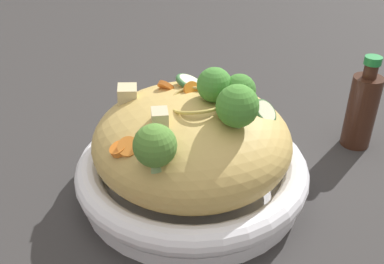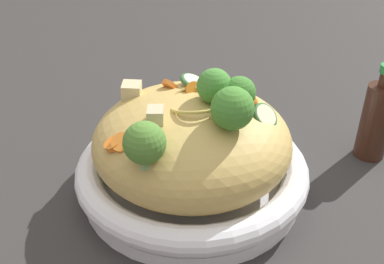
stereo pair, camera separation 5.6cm
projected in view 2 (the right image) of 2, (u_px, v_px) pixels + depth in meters
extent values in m
plane|color=#2F2D2C|center=(192.00, 188.00, 0.61)|extent=(3.00, 3.00, 0.00)
cylinder|color=white|center=(192.00, 183.00, 0.61)|extent=(0.30, 0.30, 0.02)
torus|color=white|center=(192.00, 167.00, 0.59)|extent=(0.31, 0.31, 0.04)
ellipsoid|color=tan|center=(192.00, 140.00, 0.57)|extent=(0.26, 0.26, 0.12)
torus|color=gold|center=(197.00, 107.00, 0.53)|extent=(0.09, 0.09, 0.02)
torus|color=tan|center=(194.00, 105.00, 0.54)|extent=(0.07, 0.07, 0.02)
cone|color=#9AB576|center=(214.00, 102.00, 0.54)|extent=(0.02, 0.03, 0.02)
sphere|color=#438734|center=(214.00, 86.00, 0.53)|extent=(0.06, 0.06, 0.04)
cone|color=#9BB374|center=(231.00, 129.00, 0.50)|extent=(0.03, 0.03, 0.02)
sphere|color=#458731|center=(232.00, 108.00, 0.49)|extent=(0.07, 0.07, 0.05)
cone|color=#8CAD6E|center=(147.00, 162.00, 0.47)|extent=(0.02, 0.02, 0.02)
sphere|color=#508232|center=(146.00, 143.00, 0.46)|extent=(0.05, 0.05, 0.05)
cone|color=#95AC6A|center=(238.00, 108.00, 0.54)|extent=(0.02, 0.02, 0.01)
sphere|color=#3F7E30|center=(239.00, 93.00, 0.52)|extent=(0.05, 0.05, 0.04)
cylinder|color=orange|center=(122.00, 143.00, 0.49)|extent=(0.03, 0.03, 0.02)
cylinder|color=orange|center=(194.00, 90.00, 0.56)|extent=(0.03, 0.03, 0.02)
cylinder|color=orange|center=(113.00, 144.00, 0.50)|extent=(0.03, 0.03, 0.01)
cylinder|color=orange|center=(250.00, 104.00, 0.55)|extent=(0.03, 0.03, 0.02)
cylinder|color=orange|center=(170.00, 86.00, 0.58)|extent=(0.02, 0.03, 0.02)
cylinder|color=beige|center=(241.00, 101.00, 0.55)|extent=(0.04, 0.04, 0.03)
torus|color=#355E31|center=(241.00, 101.00, 0.55)|extent=(0.05, 0.04, 0.04)
cylinder|color=beige|center=(194.00, 83.00, 0.58)|extent=(0.04, 0.04, 0.02)
torus|color=#326434|center=(194.00, 83.00, 0.58)|extent=(0.05, 0.05, 0.02)
cylinder|color=beige|center=(265.00, 116.00, 0.53)|extent=(0.03, 0.03, 0.02)
torus|color=#325C2C|center=(265.00, 116.00, 0.53)|extent=(0.04, 0.04, 0.03)
cylinder|color=beige|center=(217.00, 82.00, 0.60)|extent=(0.05, 0.05, 0.02)
torus|color=#355F33|center=(217.00, 82.00, 0.60)|extent=(0.06, 0.06, 0.02)
cube|color=#C9B58D|center=(156.00, 117.00, 0.50)|extent=(0.03, 0.03, 0.02)
cube|color=#C6B687|center=(131.00, 93.00, 0.58)|extent=(0.04, 0.04, 0.03)
cylinder|color=#381E14|center=(376.00, 122.00, 0.65)|extent=(0.05, 0.05, 0.12)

